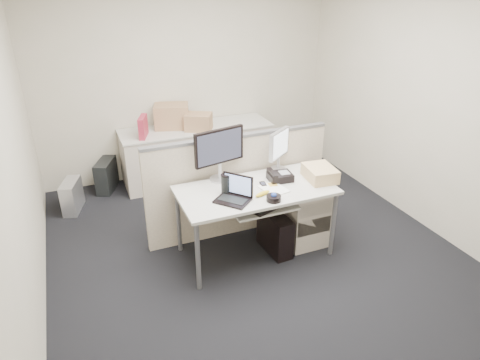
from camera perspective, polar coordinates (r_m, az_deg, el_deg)
name	(u,v)px	position (r m, az deg, el deg)	size (l,w,h in m)	color
floor	(255,252)	(4.48, 1.97, -9.55)	(4.00, 4.50, 0.01)	black
wall_back	(187,76)	(5.91, -7.07, 13.55)	(4.00, 0.02, 2.70)	beige
wall_front	(461,275)	(2.25, 27.33, -11.18)	(4.00, 0.02, 2.70)	beige
wall_left	(10,161)	(3.57, -28.37, 2.25)	(0.02, 4.50, 2.70)	beige
wall_right	(429,104)	(5.00, 23.91, 9.30)	(0.02, 4.50, 2.70)	beige
desk	(256,195)	(4.13, 2.11, -1.97)	(1.50, 0.75, 0.73)	beige
keyboard_tray	(264,207)	(4.01, 3.17, -3.64)	(0.62, 0.32, 0.02)	beige
drawer_pedestal	(301,212)	(4.56, 8.10, -4.22)	(0.40, 0.55, 0.65)	#BCB1A3
cubicle_partition	(238,186)	(4.55, -0.22, -0.82)	(2.00, 0.06, 1.10)	beige
back_counter	(197,153)	(5.90, -5.69, 3.54)	(2.00, 0.60, 0.72)	#BCB1A3
monitor_main	(219,155)	(4.17, -2.76, 3.35)	(0.53, 0.20, 0.53)	black
monitor_small	(279,151)	(4.44, 5.18, 3.93)	(0.35, 0.17, 0.43)	#B7B7BC
laptop	(232,190)	(3.82, -1.02, -1.39)	(0.30, 0.22, 0.22)	black
trackball	(274,198)	(3.89, 4.51, -2.43)	(0.13, 0.13, 0.05)	black
desk_phone	(280,177)	(4.27, 5.36, 0.43)	(0.23, 0.19, 0.07)	black
paper_stack	(274,189)	(4.09, 4.51, -1.20)	(0.20, 0.26, 0.01)	white
sticky_pad	(273,185)	(4.17, 4.38, -0.65)	(0.08, 0.08, 0.01)	gold
travel_mug	(226,185)	(3.97, -1.90, -0.61)	(0.09, 0.09, 0.18)	black
banana	(263,194)	(3.97, 3.03, -1.82)	(0.18, 0.04, 0.04)	gold
cellphone	(263,184)	(4.18, 3.10, -0.55)	(0.05, 0.10, 0.01)	black
manila_folders	(320,173)	(4.34, 10.61, 0.90)	(0.27, 0.35, 0.13)	tan
keyboard	(270,206)	(3.99, 4.07, -3.49)	(0.41, 0.14, 0.02)	black
pc_tower_desk	(275,233)	(4.40, 4.68, -7.03)	(0.18, 0.45, 0.42)	black
pc_tower_spare_dark	(106,175)	(5.86, -17.39, 0.59)	(0.17, 0.44, 0.41)	black
pc_tower_spare_silver	(72,196)	(5.50, -21.49, -1.98)	(0.16, 0.40, 0.38)	#B7B7BC
cardboard_box_left	(172,117)	(5.77, -9.08, 8.33)	(0.44, 0.33, 0.33)	#9F774A
cardboard_box_right	(199,123)	(5.63, -5.54, 7.62)	(0.33, 0.26, 0.24)	#9F774A
red_binder	(143,127)	(5.49, -12.79, 6.85)	(0.07, 0.30, 0.28)	#A02439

